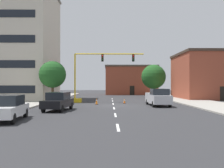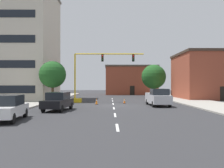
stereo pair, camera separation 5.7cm
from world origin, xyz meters
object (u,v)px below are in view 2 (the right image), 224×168
Objects in this scene: sedan_black_near_left at (58,101)px; traffic_cone_roadside_a at (124,101)px; traffic_cone_roadside_b at (97,101)px; tree_left_near at (53,75)px; sedan_white_mid_left at (7,108)px; pickup_truck_silver at (158,97)px; traffic_signal_gantry at (85,86)px; tree_right_far at (154,77)px.

sedan_black_near_left is 10.82m from traffic_cone_roadside_a.
sedan_black_near_left is 7.56m from traffic_cone_roadside_b.
tree_left_near is 16.49m from sedan_white_mid_left.
tree_left_near reaches higher than pickup_truck_silver.
traffic_signal_gantry is at bearing 77.83° from sedan_white_mid_left.
tree_left_near is (-4.43, -0.45, 1.52)m from traffic_signal_gantry.
tree_right_far is 1.15× the size of tree_left_near.
traffic_signal_gantry reaches higher than tree_right_far.
traffic_cone_roadside_b is at bearing -27.18° from tree_left_near.
sedan_black_near_left is at bearing -115.69° from traffic_cone_roadside_b.
pickup_truck_silver is (9.00, -5.60, -1.35)m from traffic_signal_gantry.
tree_right_far is 1.21× the size of pickup_truck_silver.
sedan_white_mid_left is at bearing -138.72° from pickup_truck_silver.
tree_left_near reaches higher than sedan_white_mid_left.
traffic_signal_gantry is 13.31× the size of traffic_cone_roadside_b.
sedan_black_near_left reaches higher than traffic_cone_roadside_b.
pickup_truck_silver is (13.43, -5.14, -2.87)m from tree_left_near.
tree_left_near is 14.66m from pickup_truck_silver.
traffic_cone_roadside_b is at bearing 164.85° from pickup_truck_silver.
tree_left_near is 9.23× the size of traffic_cone_roadside_a.
tree_left_near is at bearing 152.82° from traffic_cone_roadside_b.
traffic_signal_gantry is 1.59× the size of tree_right_far.
sedan_black_near_left is (2.94, -9.99, -2.96)m from tree_left_near.
sedan_black_near_left is 7.57× the size of traffic_cone_roadside_a.
tree_right_far is at bearing 63.25° from sedan_white_mid_left.
traffic_cone_roadside_a is at bearing 23.84° from traffic_cone_roadside_b.
traffic_cone_roadside_a is (8.93, 14.58, -0.59)m from sedan_white_mid_left.
sedan_white_mid_left reaches higher than traffic_cone_roadside_b.
sedan_black_near_left is at bearing -73.57° from tree_left_near.
tree_right_far reaches higher than traffic_cone_roadside_a.
traffic_signal_gantry is 2.25× the size of sedan_white_mid_left.
traffic_signal_gantry is 19.58m from tree_right_far.
tree_left_near is at bearing 159.04° from pickup_truck_silver.
sedan_white_mid_left is at bearing -116.75° from tree_right_far.
traffic_cone_roadside_b is (6.21, -3.19, -3.46)m from tree_left_near.
traffic_signal_gantry is 1.92× the size of pickup_truck_silver.
traffic_signal_gantry is at bearing 148.13° from pickup_truck_silver.
traffic_cone_roadside_a is 3.89m from traffic_cone_roadside_b.
sedan_white_mid_left is at bearing -121.50° from traffic_cone_roadside_a.
sedan_white_mid_left is 14.08m from traffic_cone_roadside_b.
tree_right_far is 18.91m from traffic_cone_roadside_a.
tree_right_far is 10.64× the size of traffic_cone_roadside_a.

